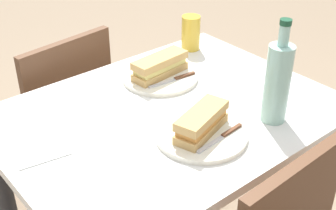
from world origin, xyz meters
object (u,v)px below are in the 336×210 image
at_px(knife_near, 175,79).
at_px(baguette_sandwich_far, 202,122).
at_px(baguette_sandwich_near, 160,66).
at_px(knife_far, 223,136).
at_px(plate_near, 160,77).
at_px(beer_glass, 191,33).
at_px(dining_table, 168,147).
at_px(chair_near, 60,118).
at_px(plate_far, 201,134).
at_px(water_bottle, 277,82).

xyz_separation_m(knife_near, baguette_sandwich_far, (0.14, 0.28, 0.03)).
bearing_deg(baguette_sandwich_near, knife_far, 76.18).
xyz_separation_m(plate_near, knife_far, (0.10, 0.39, 0.01)).
xyz_separation_m(knife_far, beer_glass, (-0.34, -0.51, 0.05)).
relative_size(dining_table, knife_far, 5.55).
bearing_deg(baguette_sandwich_far, chair_near, -83.91).
xyz_separation_m(plate_near, baguette_sandwich_far, (0.12, 0.34, 0.04)).
height_order(baguette_sandwich_near, beer_glass, beer_glass).
height_order(chair_near, knife_far, chair_near).
bearing_deg(plate_near, chair_near, -62.94).
height_order(plate_near, baguette_sandwich_far, baguette_sandwich_far).
relative_size(baguette_sandwich_near, knife_far, 1.15).
distance_m(baguette_sandwich_near, plate_far, 0.36).
bearing_deg(baguette_sandwich_near, baguette_sandwich_far, 69.67).
height_order(dining_table, beer_glass, beer_glass).
xyz_separation_m(dining_table, water_bottle, (-0.21, 0.23, 0.26)).
xyz_separation_m(plate_near, water_bottle, (-0.10, 0.41, 0.12)).
bearing_deg(knife_far, baguette_sandwich_near, -103.82).
bearing_deg(knife_far, water_bottle, 175.98).
bearing_deg(dining_table, chair_near, -80.63).
xyz_separation_m(plate_far, knife_far, (-0.03, 0.05, 0.01)).
bearing_deg(plate_far, plate_near, -110.33).
distance_m(plate_far, water_bottle, 0.26).
bearing_deg(plate_far, chair_near, -83.91).
relative_size(dining_table, baguette_sandwich_near, 4.83).
bearing_deg(chair_near, baguette_sandwich_far, 96.09).
height_order(knife_near, knife_far, same).
bearing_deg(baguette_sandwich_near, water_bottle, 103.58).
bearing_deg(plate_far, beer_glass, -129.01).
bearing_deg(plate_far, dining_table, -95.62).
bearing_deg(water_bottle, plate_near, -76.42).
bearing_deg(baguette_sandwich_near, knife_near, 105.91).
relative_size(baguette_sandwich_far, beer_glass, 1.50).
bearing_deg(baguette_sandwich_far, knife_near, -116.98).
distance_m(chair_near, beer_glass, 0.63).
distance_m(chair_near, plate_far, 0.79).
height_order(knife_near, beer_glass, beer_glass).
height_order(dining_table, knife_near, knife_near).
height_order(plate_near, water_bottle, water_bottle).
xyz_separation_m(chair_near, water_bottle, (-0.30, 0.80, 0.40)).
relative_size(plate_near, water_bottle, 0.83).
bearing_deg(baguette_sandwich_far, plate_far, -90.00).
height_order(dining_table, baguette_sandwich_near, baguette_sandwich_near).
xyz_separation_m(plate_far, baguette_sandwich_far, (0.00, 0.00, 0.04)).
relative_size(baguette_sandwich_far, knife_far, 1.10).
bearing_deg(baguette_sandwich_far, beer_glass, -129.01).
xyz_separation_m(plate_near, knife_near, (-0.02, 0.06, 0.01)).
distance_m(baguette_sandwich_near, knife_near, 0.07).
bearing_deg(dining_table, baguette_sandwich_far, 84.38).
distance_m(plate_near, baguette_sandwich_far, 0.36).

